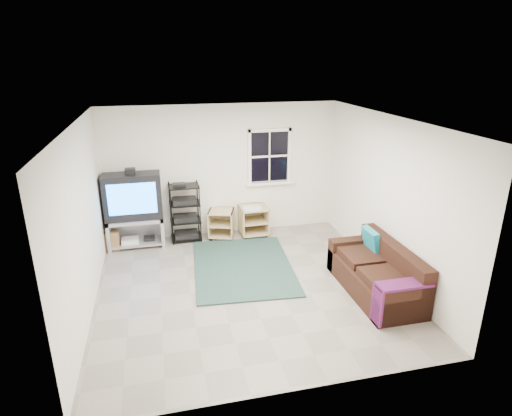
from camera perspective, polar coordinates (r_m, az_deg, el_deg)
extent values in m
plane|color=gray|center=(6.88, -1.15, -10.43)|extent=(4.60, 4.60, 0.00)
plane|color=white|center=(6.01, -1.33, 11.52)|extent=(4.60, 4.60, 0.00)
plane|color=white|center=(8.49, -4.50, 4.96)|extent=(4.60, 0.00, 4.60)
plane|color=white|center=(4.31, 5.29, -10.43)|extent=(4.60, 0.00, 4.60)
plane|color=white|center=(6.30, -22.16, -1.83)|extent=(0.00, 4.60, 4.60)
plane|color=white|center=(7.14, 17.12, 1.25)|extent=(0.00, 4.60, 4.60)
cube|color=black|center=(8.61, 1.77, 6.93)|extent=(0.80, 0.01, 1.02)
cube|color=white|center=(8.49, 1.85, 10.32)|extent=(0.88, 0.06, 0.06)
cube|color=white|center=(8.71, 1.80, 3.35)|extent=(0.98, 0.14, 0.05)
cube|color=white|center=(8.49, -0.88, 6.76)|extent=(0.06, 0.06, 1.10)
cube|color=white|center=(8.70, 4.44, 7.02)|extent=(0.06, 0.06, 1.10)
cube|color=white|center=(8.59, 1.80, 6.91)|extent=(0.78, 0.04, 0.04)
cube|color=#A1A1A9|center=(8.37, -15.82, -1.44)|extent=(1.04, 0.52, 0.06)
cube|color=#A1A1A9|center=(8.51, -18.94, -3.28)|extent=(0.06, 0.52, 0.57)
cube|color=#A1A1A9|center=(8.45, -12.36, -2.79)|extent=(0.06, 0.52, 0.57)
cube|color=#A1A1A9|center=(8.55, -15.53, -4.36)|extent=(0.91, 0.48, 0.04)
cube|color=#A1A1A9|center=(8.69, -15.62, -2.45)|extent=(1.04, 0.04, 0.57)
cube|color=silver|center=(8.49, -16.41, -4.15)|extent=(0.31, 0.25, 0.08)
cube|color=black|center=(8.52, -14.03, -3.93)|extent=(0.21, 0.19, 0.06)
cube|color=black|center=(8.22, -16.11, 1.53)|extent=(1.04, 0.44, 0.85)
cube|color=#1E80FF|center=(8.01, -16.18, 1.16)|extent=(0.85, 0.01, 0.58)
cube|color=black|center=(8.09, -16.43, 4.74)|extent=(0.19, 0.14, 0.10)
cylinder|color=black|center=(8.22, -11.20, -1.15)|extent=(0.02, 0.02, 1.16)
cylinder|color=black|center=(8.25, -7.46, -0.85)|extent=(0.02, 0.02, 1.16)
cylinder|color=black|center=(8.58, -11.32, -0.26)|extent=(0.02, 0.02, 1.16)
cylinder|color=black|center=(8.61, -7.74, 0.02)|extent=(0.02, 0.02, 1.16)
cube|color=black|center=(8.61, -9.23, -3.84)|extent=(0.58, 0.42, 0.02)
cube|color=black|center=(8.58, -9.25, -3.48)|extent=(0.45, 0.34, 0.09)
cube|color=black|center=(8.47, -9.36, -1.66)|extent=(0.58, 0.42, 0.02)
cube|color=black|center=(8.45, -9.38, -1.30)|extent=(0.45, 0.34, 0.09)
cube|color=black|center=(8.35, -9.49, 0.58)|extent=(0.58, 0.42, 0.02)
cube|color=black|center=(8.33, -9.52, 0.96)|extent=(0.45, 0.34, 0.09)
cube|color=black|center=(8.25, -9.63, 2.88)|extent=(0.58, 0.42, 0.02)
cube|color=tan|center=(8.46, -4.69, -0.43)|extent=(0.59, 0.59, 0.02)
cube|color=tan|center=(8.64, -4.60, -3.49)|extent=(0.59, 0.59, 0.02)
cube|color=tan|center=(8.58, -6.14, -1.93)|extent=(0.16, 0.46, 0.51)
cube|color=tan|center=(8.52, -3.13, -2.01)|extent=(0.16, 0.46, 0.51)
cube|color=tan|center=(8.76, -4.43, -1.42)|extent=(0.42, 0.15, 0.51)
cube|color=tan|center=(8.56, -4.64, -2.10)|extent=(0.55, 0.56, 0.02)
cylinder|color=black|center=(8.51, -6.04, -4.16)|extent=(0.05, 0.05, 0.05)
cylinder|color=black|center=(8.81, -3.19, -3.24)|extent=(0.05, 0.05, 0.05)
cube|color=tan|center=(8.54, -0.34, 0.04)|extent=(0.54, 0.54, 0.02)
cube|color=tan|center=(8.72, -0.33, -3.13)|extent=(0.54, 0.54, 0.02)
cube|color=tan|center=(8.57, -2.00, -1.71)|extent=(0.03, 0.54, 0.54)
cube|color=tan|center=(8.69, 1.31, -1.41)|extent=(0.03, 0.54, 0.54)
cube|color=tan|center=(8.86, -0.73, -0.98)|extent=(0.49, 0.03, 0.54)
cube|color=tan|center=(8.63, -0.34, -1.69)|extent=(0.49, 0.52, 0.02)
cylinder|color=black|center=(8.50, -1.39, -4.05)|extent=(0.06, 0.06, 0.06)
cylinder|color=black|center=(8.98, 0.67, -2.72)|extent=(0.06, 0.06, 0.06)
cylinder|color=silver|center=(8.41, -0.53, -0.07)|extent=(0.38, 0.38, 0.03)
cube|color=black|center=(6.90, 15.49, -9.36)|extent=(0.81, 1.80, 0.38)
cube|color=black|center=(6.87, 17.97, -6.18)|extent=(0.22, 1.80, 0.39)
cube|color=black|center=(7.47, 12.71, -5.96)|extent=(0.81, 0.22, 0.56)
cube|color=black|center=(6.27, 19.00, -11.93)|extent=(0.81, 0.22, 0.56)
cube|color=black|center=(6.48, 16.62, -8.99)|extent=(0.54, 0.65, 0.12)
cube|color=black|center=(7.03, 13.78, -6.33)|extent=(0.54, 0.65, 0.12)
cube|color=teal|center=(7.16, 15.11, -4.12)|extent=(0.18, 0.43, 0.37)
cube|color=navy|center=(6.12, 19.17, -9.59)|extent=(0.74, 0.27, 0.04)
cube|color=navy|center=(6.08, 15.85, -12.44)|extent=(0.04, 0.27, 0.52)
cube|color=black|center=(7.46, -1.74, -7.79)|extent=(1.81, 2.38, 0.03)
cube|color=#9A7945|center=(8.45, -18.61, -4.17)|extent=(0.26, 0.18, 0.36)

